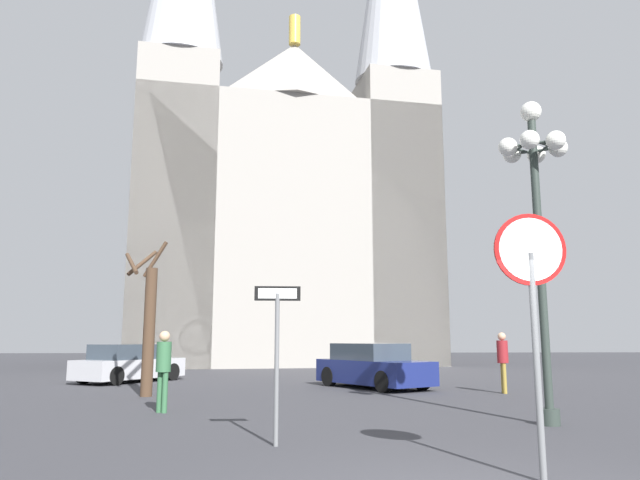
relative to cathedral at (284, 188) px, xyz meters
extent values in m
cube|color=gray|center=(-0.19, 1.26, -3.36)|extent=(19.50, 14.97, 15.60)
pyramid|color=gray|center=(0.58, -3.92, 6.19)|extent=(6.48, 2.90, 3.50)
cylinder|color=gold|center=(0.58, -3.92, 8.84)|extent=(0.70, 0.70, 1.80)
cube|color=gray|center=(-6.20, -3.66, -2.24)|extent=(5.13, 5.13, 17.83)
cube|color=gray|center=(7.00, -1.69, -2.24)|extent=(5.13, 5.13, 17.83)
cylinder|color=slate|center=(3.13, -30.13, -9.86)|extent=(0.08, 0.08, 2.58)
cylinder|color=red|center=(3.13, -30.13, -8.53)|extent=(0.86, 0.06, 0.86)
cylinder|color=white|center=(3.13, -30.15, -8.53)|extent=(0.76, 0.02, 0.76)
cylinder|color=slate|center=(0.10, -27.75, -10.02)|extent=(0.07, 0.07, 2.27)
cube|color=black|center=(0.10, -27.75, -8.88)|extent=(0.71, 0.05, 0.22)
cube|color=white|center=(0.10, -27.77, -8.88)|extent=(0.60, 0.02, 0.16)
cylinder|color=#2D3833|center=(5.12, -25.93, -8.22)|extent=(0.16, 0.16, 5.88)
cylinder|color=#2D3833|center=(5.12, -25.93, -11.00)|extent=(0.36, 0.36, 0.30)
sphere|color=white|center=(5.12, -25.93, -5.07)|extent=(0.41, 0.41, 0.41)
sphere|color=white|center=(5.63, -25.93, -5.82)|extent=(0.37, 0.37, 0.37)
cylinder|color=#2D3833|center=(5.38, -25.93, -5.82)|extent=(0.05, 0.51, 0.05)
sphere|color=white|center=(5.38, -25.49, -5.82)|extent=(0.37, 0.37, 0.37)
cylinder|color=#2D3833|center=(5.25, -25.71, -5.82)|extent=(0.47, 0.30, 0.05)
sphere|color=white|center=(4.86, -25.49, -5.82)|extent=(0.37, 0.37, 0.37)
cylinder|color=#2D3833|center=(4.99, -25.71, -5.82)|extent=(0.47, 0.30, 0.05)
sphere|color=white|center=(4.61, -25.93, -5.82)|extent=(0.37, 0.37, 0.37)
cylinder|color=#2D3833|center=(4.86, -25.93, -5.82)|extent=(0.05, 0.51, 0.05)
sphere|color=white|center=(4.86, -26.37, -5.82)|extent=(0.37, 0.37, 0.37)
cylinder|color=#2D3833|center=(4.99, -26.15, -5.82)|extent=(0.47, 0.30, 0.05)
sphere|color=white|center=(5.38, -26.37, -5.82)|extent=(0.37, 0.37, 0.37)
cylinder|color=#2D3833|center=(5.25, -26.15, -5.82)|extent=(0.47, 0.30, 0.05)
cylinder|color=#473323|center=(-3.60, -20.00, -9.37)|extent=(0.32, 0.32, 3.56)
cylinder|color=#473323|center=(-3.58, -19.70, -7.30)|extent=(0.70, 0.15, 1.08)
cylinder|color=#473323|center=(-3.96, -19.71, -7.41)|extent=(0.71, 0.84, 0.84)
cylinder|color=#473323|center=(-4.11, -20.27, -7.49)|extent=(0.67, 1.12, 0.73)
cube|color=navy|center=(3.09, -17.59, -10.64)|extent=(3.60, 4.45, 0.73)
cube|color=#333D47|center=(2.98, -17.41, -10.01)|extent=(2.52, 2.79, 0.54)
cylinder|color=black|center=(4.47, -18.40, -10.83)|extent=(0.52, 0.66, 0.64)
cylinder|color=black|center=(3.14, -19.20, -10.83)|extent=(0.52, 0.66, 0.64)
cylinder|color=black|center=(3.03, -15.98, -10.83)|extent=(0.52, 0.66, 0.64)
cylinder|color=black|center=(1.70, -16.77, -10.83)|extent=(0.52, 0.66, 0.64)
cube|color=#B7B7BC|center=(-5.50, -14.47, -10.67)|extent=(3.60, 4.40, 0.68)
cube|color=#333D47|center=(-5.61, -14.64, -10.06)|extent=(2.51, 2.77, 0.54)
cylinder|color=black|center=(-5.43, -12.87, -10.83)|extent=(0.52, 0.66, 0.64)
cylinder|color=black|center=(-4.11, -13.67, -10.83)|extent=(0.52, 0.66, 0.64)
cylinder|color=black|center=(-6.88, -15.26, -10.83)|extent=(0.52, 0.66, 0.64)
cylinder|color=black|center=(-5.57, -16.06, -10.83)|extent=(0.52, 0.66, 0.64)
cylinder|color=olive|center=(6.61, -19.59, -10.72)|extent=(0.12, 0.12, 0.87)
cylinder|color=olive|center=(6.59, -19.75, -10.72)|extent=(0.12, 0.12, 0.87)
cylinder|color=maroon|center=(6.60, -19.67, -9.96)|extent=(0.32, 0.32, 0.65)
sphere|color=tan|center=(6.60, -19.67, -9.52)|extent=(0.24, 0.24, 0.24)
cylinder|color=#33663F|center=(-2.36, -23.68, -10.72)|extent=(0.12, 0.12, 0.86)
cylinder|color=#33663F|center=(-2.49, -23.59, -10.72)|extent=(0.12, 0.12, 0.86)
cylinder|color=#33663F|center=(-2.43, -23.64, -9.97)|extent=(0.32, 0.32, 0.65)
sphere|color=tan|center=(-2.43, -23.64, -9.53)|extent=(0.23, 0.23, 0.23)
camera|label=1|loc=(0.24, -36.86, -9.57)|focal=32.89mm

